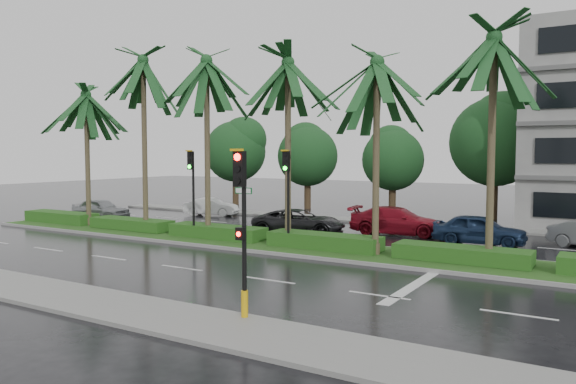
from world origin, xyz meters
The scene contains 17 objects.
ground centered at (0.00, 0.00, 0.00)m, with size 120.00×120.00×0.00m, color black.
near_sidewalk centered at (0.00, -10.20, 0.06)m, with size 40.00×2.40×0.12m, color gray.
far_sidewalk centered at (0.00, 12.00, 0.06)m, with size 40.00×2.00×0.12m, color gray.
median centered at (0.00, 1.00, 0.08)m, with size 36.00×4.00×0.15m.
hedge centered at (0.00, 1.00, 0.45)m, with size 35.20×1.40×0.60m.
lane_markings centered at (3.04, -0.43, 0.01)m, with size 34.00×13.06×0.01m.
palm_row centered at (-1.25, 1.02, 7.87)m, with size 26.30×4.20×10.00m.
signal_near centered at (6.00, -9.39, 2.50)m, with size 0.34×0.45×4.36m.
signal_median_left centered at (-4.00, 0.30, 3.00)m, with size 0.34×0.42×4.36m.
signal_median_right centered at (1.50, 0.30, 3.00)m, with size 0.34×0.42×4.36m.
street_sign centered at (-1.00, 0.48, 2.12)m, with size 0.95×0.09×2.60m.
bg_trees centered at (0.13, 17.59, 4.74)m, with size 32.85×5.81×8.40m.
car_silver centered at (-15.25, 4.23, 0.68)m, with size 4.00×1.61×1.36m, color gray.
car_white centered at (-10.36, 9.69, 0.61)m, with size 3.73×1.30×1.23m, color silver.
car_darkgrey centered at (-0.50, 4.85, 0.68)m, with size 4.92×2.27×1.37m, color black.
car_red centered at (4.00, 7.58, 0.74)m, with size 5.11×2.08×1.48m, color maroon.
car_blue centered at (8.50, 6.41, 0.73)m, with size 4.29×1.73×1.46m, color #182948.
Camera 1 is at (14.33, -20.97, 4.38)m, focal length 35.00 mm.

